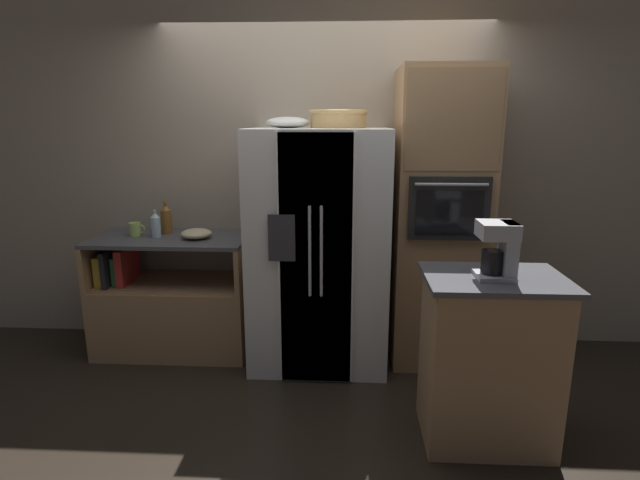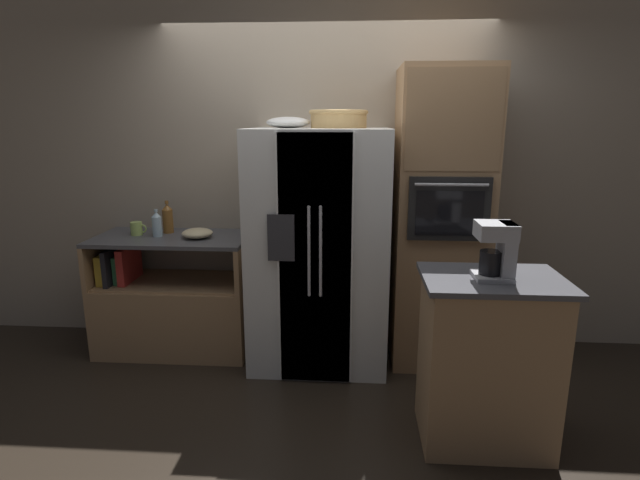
% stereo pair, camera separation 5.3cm
% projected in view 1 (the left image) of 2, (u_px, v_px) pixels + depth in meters
% --- Properties ---
extents(ground_plane, '(20.00, 20.00, 0.00)m').
position_uv_depth(ground_plane, '(322.00, 360.00, 3.82)').
color(ground_plane, black).
extents(wall_back, '(12.00, 0.06, 2.80)m').
position_uv_depth(wall_back, '(325.00, 170.00, 3.97)').
color(wall_back, tan).
rests_on(wall_back, ground_plane).
extents(counter_left, '(1.17, 0.61, 0.92)m').
position_uv_depth(counter_left, '(174.00, 308.00, 3.95)').
color(counter_left, '#A87F56').
rests_on(counter_left, ground_plane).
extents(refrigerator, '(0.99, 0.83, 1.73)m').
position_uv_depth(refrigerator, '(319.00, 249.00, 3.67)').
color(refrigerator, silver).
rests_on(refrigerator, ground_plane).
extents(wall_oven, '(0.65, 0.70, 2.15)m').
position_uv_depth(wall_oven, '(439.00, 220.00, 3.66)').
color(wall_oven, '#A87F56').
rests_on(wall_oven, ground_plane).
extents(island_counter, '(0.75, 0.55, 0.97)m').
position_uv_depth(island_counter, '(488.00, 359.00, 2.79)').
color(island_counter, '#A87F56').
rests_on(island_counter, ground_plane).
extents(wicker_basket, '(0.41, 0.41, 0.12)m').
position_uv_depth(wicker_basket, '(338.00, 118.00, 3.49)').
color(wicker_basket, tan).
rests_on(wicker_basket, refrigerator).
extents(fruit_bowl, '(0.30, 0.30, 0.08)m').
position_uv_depth(fruit_bowl, '(288.00, 122.00, 3.48)').
color(fruit_bowl, white).
rests_on(fruit_bowl, refrigerator).
extents(bottle_tall, '(0.07, 0.07, 0.21)m').
position_uv_depth(bottle_tall, '(156.00, 224.00, 3.79)').
color(bottle_tall, silver).
rests_on(bottle_tall, counter_left).
extents(bottle_short, '(0.08, 0.08, 0.26)m').
position_uv_depth(bottle_short, '(166.00, 219.00, 3.91)').
color(bottle_short, brown).
rests_on(bottle_short, counter_left).
extents(mug, '(0.13, 0.09, 0.10)m').
position_uv_depth(mug, '(135.00, 229.00, 3.84)').
color(mug, '#B2D166').
rests_on(mug, counter_left).
extents(mixing_bowl, '(0.23, 0.23, 0.07)m').
position_uv_depth(mixing_bowl, '(196.00, 234.00, 3.76)').
color(mixing_bowl, beige).
rests_on(mixing_bowl, counter_left).
extents(coffee_maker, '(0.19, 0.19, 0.30)m').
position_uv_depth(coffee_maker, '(500.00, 248.00, 2.61)').
color(coffee_maker, '#B2B2B7').
rests_on(coffee_maker, island_counter).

